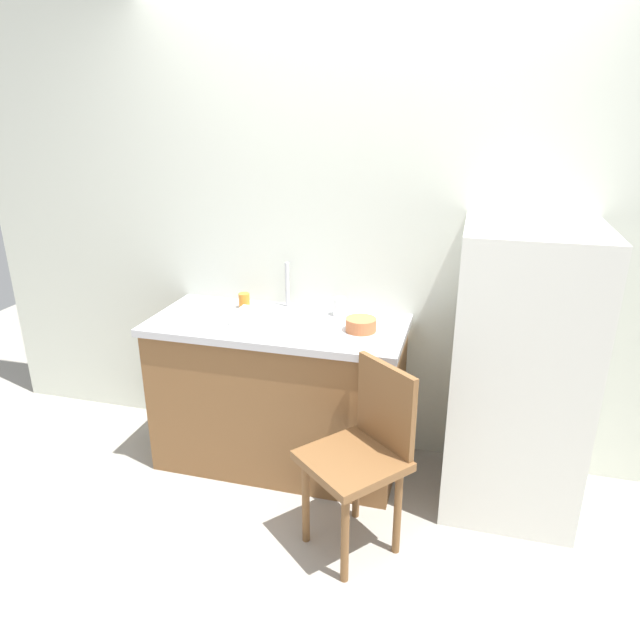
% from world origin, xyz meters
% --- Properties ---
extents(ground_plane, '(8.00, 8.00, 0.00)m').
position_xyz_m(ground_plane, '(0.00, 0.00, 0.00)').
color(ground_plane, '#9E998E').
extents(back_wall, '(4.80, 0.10, 2.54)m').
position_xyz_m(back_wall, '(0.00, 1.00, 1.27)').
color(back_wall, silver).
rests_on(back_wall, ground_plane).
extents(cabinet_base, '(1.34, 0.60, 0.82)m').
position_xyz_m(cabinet_base, '(-0.40, 0.65, 0.41)').
color(cabinet_base, brown).
rests_on(cabinet_base, ground_plane).
extents(countertop, '(1.38, 0.64, 0.04)m').
position_xyz_m(countertop, '(-0.40, 0.65, 0.84)').
color(countertop, '#B7B7BC').
rests_on(countertop, cabinet_base).
extents(faucet, '(0.02, 0.02, 0.26)m').
position_xyz_m(faucet, '(-0.42, 0.90, 0.99)').
color(faucet, '#B7B7BC').
rests_on(faucet, countertop).
extents(refrigerator, '(0.63, 0.64, 1.44)m').
position_xyz_m(refrigerator, '(0.85, 0.63, 0.72)').
color(refrigerator, silver).
rests_on(refrigerator, ground_plane).
extents(chair, '(0.56, 0.56, 0.89)m').
position_xyz_m(chair, '(0.19, 0.10, 0.50)').
color(chair, brown).
rests_on(chair, ground_plane).
extents(dish_tray, '(0.28, 0.20, 0.05)m').
position_xyz_m(dish_tray, '(-0.49, 0.63, 0.89)').
color(dish_tray, white).
rests_on(dish_tray, countertop).
extents(terracotta_bowl, '(0.16, 0.16, 0.07)m').
position_xyz_m(terracotta_bowl, '(0.06, 0.63, 0.90)').
color(terracotta_bowl, '#C67042').
rests_on(terracotta_bowl, countertop).
extents(cup_orange, '(0.06, 0.06, 0.09)m').
position_xyz_m(cup_orange, '(-0.65, 0.81, 0.91)').
color(cup_orange, orange).
rests_on(cup_orange, countertop).
extents(cup_white, '(0.07, 0.07, 0.10)m').
position_xyz_m(cup_white, '(-0.10, 0.83, 0.91)').
color(cup_white, white).
rests_on(cup_white, countertop).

